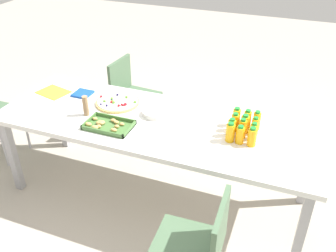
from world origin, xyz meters
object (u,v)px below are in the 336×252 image
at_px(party_table, 156,127).
at_px(juice_bottle_1, 247,119).
at_px(juice_bottle_7, 242,129).
at_px(chair_near_right, 131,92).
at_px(juice_bottle_2, 236,117).
at_px(fruit_pizza, 118,102).
at_px(paper_folder, 53,92).
at_px(chair_far_left, 198,244).
at_px(cardboard_tube, 86,106).
at_px(juice_bottle_10, 240,135).
at_px(napkin_stack, 83,94).
at_px(juice_bottle_3, 255,126).
at_px(juice_bottle_6, 254,132).
at_px(juice_bottle_8, 232,128).
at_px(juice_bottle_0, 257,121).
at_px(juice_bottle_9, 252,137).
at_px(snack_tray, 107,125).
at_px(juice_bottle_5, 235,122).
at_px(plate_stack, 156,113).
at_px(juice_bottle_4, 245,124).
at_px(juice_bottle_11, 230,133).

bearing_deg(party_table, juice_bottle_1, -166.08).
bearing_deg(juice_bottle_1, juice_bottle_7, 87.45).
bearing_deg(chair_near_right, juice_bottle_1, 68.17).
relative_size(juice_bottle_2, fruit_pizza, 0.41).
bearing_deg(juice_bottle_2, party_table, 15.06).
distance_m(chair_near_right, paper_folder, 0.84).
bearing_deg(chair_far_left, chair_near_right, 34.56).
bearing_deg(cardboard_tube, juice_bottle_7, -173.95).
relative_size(juice_bottle_10, napkin_stack, 0.93).
xyz_separation_m(juice_bottle_2, juice_bottle_3, (-0.15, 0.07, -0.01)).
relative_size(juice_bottle_6, juice_bottle_7, 0.90).
bearing_deg(juice_bottle_6, fruit_pizza, -6.56).
bearing_deg(juice_bottle_8, juice_bottle_0, -133.55).
xyz_separation_m(juice_bottle_1, juice_bottle_9, (-0.08, 0.23, -0.00)).
height_order(juice_bottle_2, juice_bottle_3, juice_bottle_2).
distance_m(fruit_pizza, napkin_stack, 0.36).
bearing_deg(snack_tray, juice_bottle_8, -166.49).
bearing_deg(juice_bottle_5, plate_stack, -0.26).
bearing_deg(juice_bottle_5, juice_bottle_4, 179.74).
bearing_deg(juice_bottle_2, juice_bottle_0, -177.40).
relative_size(juice_bottle_1, paper_folder, 0.55).
height_order(juice_bottle_0, napkin_stack, juice_bottle_0).
bearing_deg(juice_bottle_9, juice_bottle_0, -88.25).
relative_size(chair_far_left, juice_bottle_1, 5.77).
bearing_deg(juice_bottle_3, snack_tray, 15.92).
xyz_separation_m(chair_far_left, paper_folder, (1.63, -0.94, 0.25)).
distance_m(juice_bottle_0, juice_bottle_9, 0.23).
distance_m(juice_bottle_1, paper_folder, 1.69).
distance_m(juice_bottle_0, cardboard_tube, 1.31).
xyz_separation_m(chair_far_left, napkin_stack, (1.36, -1.00, 0.25)).
bearing_deg(juice_bottle_8, juice_bottle_1, -117.23).
distance_m(juice_bottle_5, paper_folder, 1.62).
bearing_deg(juice_bottle_7, snack_tray, 13.04).
bearing_deg(paper_folder, juice_bottle_11, 173.34).
bearing_deg(juice_bottle_3, juice_bottle_2, -24.45).
height_order(juice_bottle_2, juice_bottle_9, juice_bottle_2).
xyz_separation_m(party_table, chair_far_left, (-0.60, 0.82, -0.19)).
height_order(chair_near_right, juice_bottle_0, juice_bottle_0).
xyz_separation_m(juice_bottle_0, juice_bottle_3, (-0.00, 0.07, -0.00)).
bearing_deg(chair_near_right, snack_tray, 22.18).
xyz_separation_m(chair_near_right, juice_bottle_1, (-1.29, 0.65, 0.31)).
distance_m(juice_bottle_3, fruit_pizza, 1.14).
bearing_deg(snack_tray, juice_bottle_7, -166.96).
bearing_deg(paper_folder, juice_bottle_2, -178.82).
bearing_deg(paper_folder, fruit_pizza, -177.92).
bearing_deg(cardboard_tube, juice_bottle_2, -166.58).
relative_size(juice_bottle_6, cardboard_tube, 0.82).
xyz_separation_m(chair_near_right, juice_bottle_10, (-1.28, 0.88, 0.31)).
height_order(chair_far_left, juice_bottle_2, juice_bottle_2).
bearing_deg(juice_bottle_6, juice_bottle_5, -25.30).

